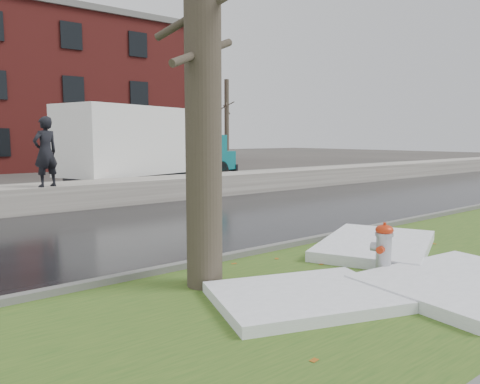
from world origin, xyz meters
TOP-DOWN VIEW (x-y plane):
  - ground at (0.00, 0.00)m, footprint 120.00×120.00m
  - verge at (0.00, -1.25)m, footprint 60.00×4.50m
  - road at (0.00, 4.50)m, footprint 60.00×7.00m
  - parking_lot at (0.00, 13.00)m, footprint 60.00×9.00m
  - curb at (0.00, 1.00)m, footprint 60.00×0.15m
  - snowbank at (0.00, 8.70)m, footprint 60.00×1.60m
  - brick_building at (2.00, 30.00)m, footprint 26.00×12.00m
  - bg_tree_right at (16.00, 24.00)m, footprint 1.40×1.62m
  - fire_hydrant at (-0.05, -1.19)m, footprint 0.40×0.37m
  - tree at (-2.43, 0.09)m, footprint 1.25×1.45m
  - box_truck at (2.71, 11.66)m, footprint 9.74×4.64m
  - worker at (-2.19, 8.10)m, footprint 0.80×0.64m
  - snow_patch_near at (0.25, -2.30)m, footprint 2.79×2.26m
  - snow_patch_far at (-1.84, -1.26)m, footprint 2.61×2.24m
  - snow_patch_side at (1.22, -0.17)m, footprint 3.30×2.81m

SIDE VIEW (x-z plane):
  - ground at x=0.00m, z-range 0.00..0.00m
  - road at x=0.00m, z-range 0.00..0.03m
  - parking_lot at x=0.00m, z-range 0.00..0.03m
  - verge at x=0.00m, z-range 0.00..0.04m
  - curb at x=0.00m, z-range 0.00..0.14m
  - snow_patch_far at x=-1.84m, z-range 0.04..0.18m
  - snow_patch_near at x=0.25m, z-range 0.04..0.20m
  - snow_patch_side at x=1.22m, z-range 0.04..0.22m
  - snowbank at x=0.00m, z-range 0.00..0.75m
  - fire_hydrant at x=-0.05m, z-range 0.07..0.87m
  - worker at x=-2.19m, z-range 0.75..2.67m
  - box_truck at x=2.71m, z-range 0.09..3.34m
  - tree at x=-2.43m, z-range 0.06..6.28m
  - bg_tree_right at x=16.00m, z-range 0.08..6.58m
  - brick_building at x=2.00m, z-range 0.00..10.00m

